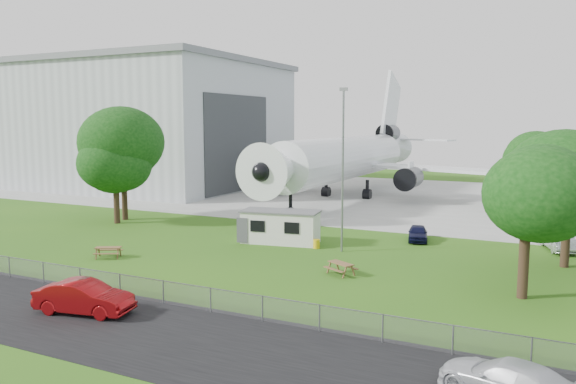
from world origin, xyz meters
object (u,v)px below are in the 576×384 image
at_px(hangar, 132,124).
at_px(car_centre_sedan, 84,298).
at_px(site_cabin, 281,227).
at_px(picnic_west, 109,258).
at_px(airliner, 349,156).
at_px(picnic_east, 341,274).

height_order(hangar, car_centre_sedan, hangar).
height_order(site_cabin, picnic_west, site_cabin).
xyz_separation_m(hangar, car_centre_sedan, (39.31, -48.42, -8.58)).
relative_size(airliner, car_centre_sedan, 9.50).
xyz_separation_m(site_cabin, picnic_west, (-8.85, -9.86, -1.31)).
distance_m(hangar, picnic_east, 60.92).
bearing_deg(picnic_west, airliner, 55.10).
distance_m(site_cabin, picnic_east, 10.32).
bearing_deg(airliner, picnic_east, -70.83).
bearing_deg(picnic_east, picnic_west, -141.46).
bearing_deg(picnic_west, hangar, 100.46).
bearing_deg(picnic_east, car_centre_sedan, -97.85).
bearing_deg(hangar, picnic_east, -36.52).
height_order(hangar, airliner, hangar).
distance_m(hangar, picnic_west, 51.16).
bearing_deg(car_centre_sedan, picnic_west, 27.08).
bearing_deg(airliner, hangar, 179.78).
height_order(airliner, site_cabin, airliner).
xyz_separation_m(hangar, picnic_east, (48.37, -35.82, -9.41)).
height_order(picnic_west, car_centre_sedan, car_centre_sedan).
bearing_deg(site_cabin, airliner, 99.24).
bearing_deg(picnic_west, picnic_east, -18.16).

